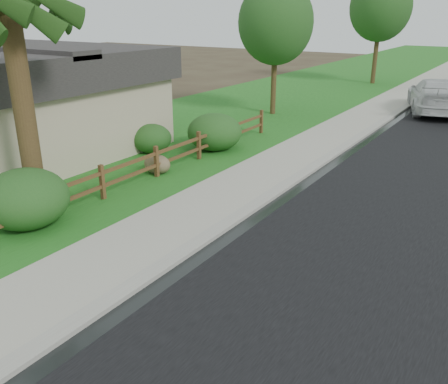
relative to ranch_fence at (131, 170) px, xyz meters
The scene contains 14 objects.
ground 7.37m from the ranch_fence, 60.64° to the right, with size 120.00×120.00×0.00m, color #392C1F.
curb 28.88m from the ranch_fence, 82.04° to the left, with size 0.40×90.00×0.12m, color gray.
wet_gutter 28.94m from the ranch_fence, 81.35° to the left, with size 0.50×90.00×0.00m, color black.
sidewalk 28.73m from the ranch_fence, 84.61° to the left, with size 2.20×90.00×0.10m, color #A6A390.
grass_strip 28.62m from the ranch_fence, 88.40° to the left, with size 1.60×90.00×0.06m, color #1B5117.
lawn_near 28.94m from the ranch_fence, 98.75° to the left, with size 9.00×90.00×0.04m, color #1B5117.
ranch_fence is the anchor object (origin of this frame).
white_suv 18.72m from the ranch_fence, 72.59° to the left, with size 2.55×6.27×1.82m, color silver.
boulder 1.63m from the ranch_fence, 100.80° to the left, with size 0.99×0.74×0.66m, color brown.
shrub_b 3.52m from the ranch_fence, 94.89° to the right, with size 2.18×2.18×1.53m, color #1D4F1C.
shrub_c 4.08m from the ranch_fence, 122.14° to the left, with size 1.56×1.56×1.13m, color #1D4F1C.
shrub_d 5.09m from the ranch_fence, 93.38° to the left, with size 2.16×2.16×1.47m, color #1D4F1C.
tree_near_left 13.37m from the ranch_fence, 97.26° to the left, with size 3.83×3.83×6.79m.
tree_mid_left 27.56m from the ranch_fence, 91.07° to the left, with size 4.44×4.44×7.94m.
Camera 1 is at (6.38, -3.74, 5.21)m, focal length 38.00 mm.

